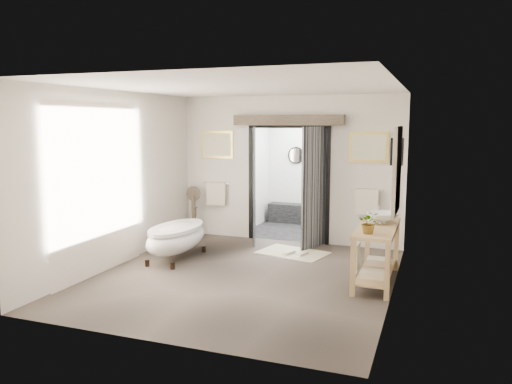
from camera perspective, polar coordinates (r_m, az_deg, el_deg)
ground_plane at (r=7.87m, az=-1.52°, el=-9.62°), size 5.00×5.00×0.00m
room_shell at (r=7.43m, az=-2.15°, el=3.94°), size 4.52×5.02×2.91m
shower_room at (r=11.41m, az=5.85°, el=0.51°), size 2.22×2.01×2.51m
back_wall_dressing at (r=9.73m, az=3.47°, el=3.15°), size 3.82×0.78×2.52m
clawfoot_tub at (r=8.85m, az=-9.07°, el=-5.12°), size 0.73×1.63×0.80m
vanity at (r=7.68m, az=13.43°, el=-6.39°), size 0.57×1.60×0.85m
pedestal_mirror at (r=10.47m, az=-7.12°, el=-2.64°), size 0.32×0.21×1.07m
rug at (r=9.23m, az=4.22°, el=-6.93°), size 1.36×1.06×0.01m
slippers at (r=9.07m, az=4.54°, el=-7.00°), size 0.43×0.29×0.05m
basin at (r=7.86m, az=14.28°, el=-2.88°), size 0.62×0.62×0.17m
plant at (r=7.07m, az=12.82°, el=-3.43°), size 0.32×0.29×0.31m
soap_bottle_a at (r=7.73m, az=13.06°, el=-2.89°), size 0.12×0.12×0.20m
soap_bottle_b at (r=8.29m, az=13.85°, el=-2.25°), size 0.16×0.16×0.18m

